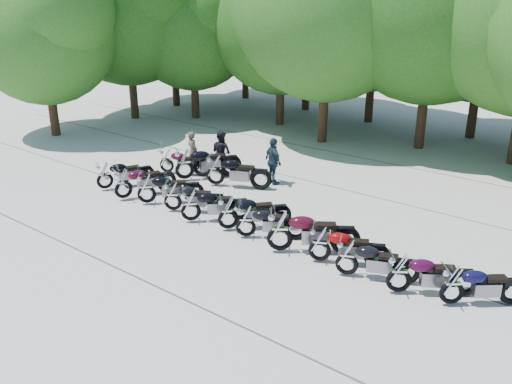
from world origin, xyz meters
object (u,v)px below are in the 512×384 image
Objects in this scene: motorcycle_5 at (228,211)px; motorcycle_12 at (167,160)px; motorcycle_1 at (123,183)px; rider_1 at (221,152)px; motorcycle_2 at (146,187)px; motorcycle_3 at (173,195)px; motorcycle_7 at (280,229)px; motorcycle_8 at (320,243)px; rider_2 at (273,161)px; motorcycle_14 at (215,169)px; motorcycle_11 at (453,284)px; motorcycle_0 at (104,175)px; motorcycle_10 at (400,272)px; rider_0 at (193,152)px; motorcycle_9 at (347,256)px; motorcycle_13 at (184,163)px; motorcycle_4 at (191,204)px; motorcycle_6 at (246,220)px.

motorcycle_5 reaches higher than motorcycle_12.
rider_1 is at bearing -80.50° from motorcycle_1.
motorcycle_1 reaches higher than motorcycle_2.
rider_1 reaches higher than motorcycle_3.
motorcycle_7 reaches higher than motorcycle_2.
motorcycle_8 is at bearing -116.54° from motorcycle_7.
motorcycle_12 is at bearing 45.99° from rider_2.
motorcycle_7 reaches higher than motorcycle_14.
motorcycle_7 is at bearing -125.16° from motorcycle_3.
motorcycle_2 is 10.42m from motorcycle_11.
rider_1 is at bearing -92.14° from motorcycle_0.
motorcycle_3 is at bearing -153.07° from motorcycle_0.
motorcycle_10 is 0.89× the size of motorcycle_14.
rider_0 is (-6.96, 3.69, 0.12)m from motorcycle_7.
rider_1 is (-0.79, 1.24, 0.20)m from motorcycle_14.
motorcycle_9 is 0.96× the size of motorcycle_10.
motorcycle_13 is at bearing 37.22° from motorcycle_11.
motorcycle_4 is at bearing 55.53° from motorcycle_10.
motorcycle_1 is at bearing 57.67° from motorcycle_6.
motorcycle_14 is (-3.75, 2.80, 0.10)m from motorcycle_6.
motorcycle_5 is 1.09× the size of motorcycle_11.
motorcycle_0 is 1.03× the size of motorcycle_12.
motorcycle_4 is at bearing -149.28° from motorcycle_12.
motorcycle_7 reaches higher than motorcycle_5.
rider_1 reaches higher than motorcycle_4.
rider_1 is at bearing 13.68° from motorcycle_6.
motorcycle_1 is at bearing 65.40° from motorcycle_8.
motorcycle_3 is 3.11m from motorcycle_13.
rider_0 is (-9.10, 3.72, 0.25)m from motorcycle_9.
motorcycle_13 is at bearing -96.08° from motorcycle_0.
motorcycle_0 is at bearing 65.98° from motorcycle_9.
motorcycle_6 is at bearing 141.20° from rider_2.
motorcycle_5 is 0.88× the size of motorcycle_7.
motorcycle_1 reaches higher than motorcycle_5.
rider_1 reaches higher than motorcycle_7.
motorcycle_14 is (-6.27, 2.77, 0.09)m from motorcycle_8.
rider_2 is at bearing -152.67° from rider_0.
motorcycle_9 is 1.00× the size of motorcycle_12.
motorcycle_0 is 5.89m from motorcycle_5.
motorcycle_5 is at bearing -124.28° from motorcycle_4.
motorcycle_0 is 0.88× the size of motorcycle_14.
motorcycle_8 is 1.02× the size of motorcycle_12.
rider_0 is at bearing 3.03° from motorcycle_3.
rider_2 is (2.90, 1.78, 0.18)m from motorcycle_13.
motorcycle_3 is at bearing 111.43° from rider_1.
motorcycle_11 is (3.54, 0.07, -0.02)m from motorcycle_8.
motorcycle_13 reaches higher than motorcycle_8.
motorcycle_6 is 0.85× the size of motorcycle_14.
rider_2 is (4.07, 1.62, 0.32)m from motorcycle_12.
motorcycle_10 is 1.19× the size of rider_2.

